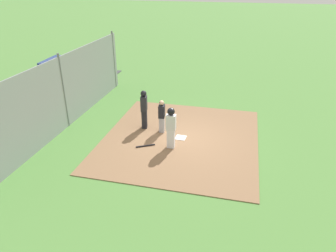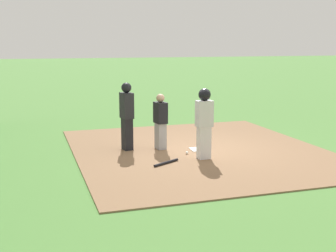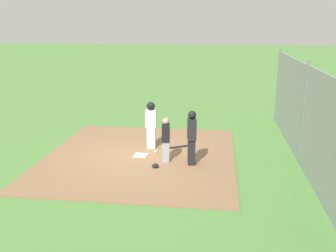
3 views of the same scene
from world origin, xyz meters
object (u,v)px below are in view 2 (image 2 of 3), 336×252
Objects in this scene: catcher_mask at (163,141)px; baseball at (187,153)px; home_plate at (199,149)px; catcher at (160,121)px; umpire at (127,115)px; baseball_bat at (166,163)px; runner at (204,119)px.

catcher_mask reaches higher than baseball.
catcher reaches higher than home_plate.
baseball_bat is (1.65, 0.55, -0.90)m from umpire.
home_plate is at bearing -28.57° from umpire.
umpire is (-0.59, -1.79, 0.92)m from home_plate.
catcher is 0.83× the size of umpire.
catcher is at bearing 26.38° from runner.
runner is at bearing 160.55° from baseball_bat.
catcher_mask is at bearing 10.86° from runner.
catcher_mask is (-1.91, -0.46, -0.93)m from runner.
baseball is (-0.53, -0.24, -0.95)m from runner.
umpire is 2.14m from runner.
baseball_bat reaches higher than home_plate.
baseball_bat is 1.06m from baseball.
baseball_bat is at bearing 97.74° from runner.
catcher_mask is at bearing 60.82° from catcher.
home_plate is 1.26m from catcher.
runner is 1.11m from baseball.
home_plate is at bearing -30.98° from catcher.
umpire reaches higher than home_plate.
umpire is 2.24× the size of baseball_bat.
catcher is at bearing -21.37° from catcher_mask.
catcher is at bearing -113.18° from home_plate.
baseball is at bearing -53.39° from home_plate.
home_plate is at bearing -169.31° from baseball_bat.
catcher_mask reaches higher than baseball_bat.
home_plate is 0.26× the size of runner.
home_plate is 1.33m from runner.
baseball_bat is (1.46, -0.30, -0.72)m from catcher.
home_plate is at bearing -17.17° from runner.
catcher_mask is at bearing -146.41° from home_plate.
baseball_bat is at bearing -49.38° from home_plate.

